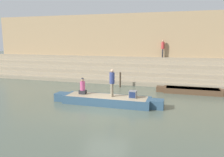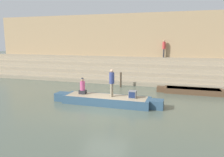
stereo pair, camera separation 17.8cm
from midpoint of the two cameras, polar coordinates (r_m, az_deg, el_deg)
ground_plane at (r=12.49m, az=-1.37°, el=-8.16°), size 120.00×120.00×0.00m
ghat_steps at (r=21.65m, az=6.79°, el=1.64°), size 36.00×4.37×2.22m
back_wall at (r=23.56m, az=7.85°, el=8.40°), size 34.20×1.28×6.65m
rowboat_main at (r=13.50m, az=-1.11°, el=-5.59°), size 6.88×1.53×0.50m
person_standing at (r=13.15m, az=0.33°, el=-0.62°), size 0.31×0.31×1.67m
person_rowing at (r=14.04m, az=-7.34°, el=-2.28°), size 0.43×0.34×1.05m
tv_set at (r=13.06m, az=5.76°, el=-4.13°), size 0.44×0.41×0.43m
moored_boat_shore at (r=17.24m, az=20.62°, el=-3.01°), size 5.21×1.16×0.39m
mooring_post at (r=18.30m, az=2.58°, el=-0.32°), size 0.14×0.14×1.26m
person_on_steps at (r=22.40m, az=13.64°, el=7.94°), size 0.31×0.31×1.72m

